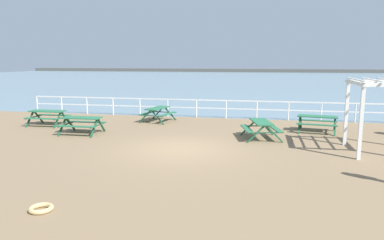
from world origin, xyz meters
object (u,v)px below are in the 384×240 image
at_px(picnic_table_near_right, 48,114).
at_px(picnic_table_far_right, 317,120).
at_px(picnic_table_seaward, 261,125).
at_px(picnic_table_near_left, 82,121).
at_px(picnic_table_mid_centre, 158,111).

bearing_deg(picnic_table_near_right, picnic_table_far_right, 2.36).
xyz_separation_m(picnic_table_far_right, picnic_table_seaward, (-2.59, -2.05, 0.00)).
distance_m(picnic_table_near_left, picnic_table_far_right, 11.04).
xyz_separation_m(picnic_table_near_left, picnic_table_mid_centre, (2.43, 4.01, 0.00)).
height_order(picnic_table_near_left, picnic_table_near_right, same).
bearing_deg(picnic_table_seaward, picnic_table_far_right, -65.31).
height_order(picnic_table_mid_centre, picnic_table_seaward, same).
relative_size(picnic_table_near_left, picnic_table_mid_centre, 0.90).
relative_size(picnic_table_near_right, picnic_table_mid_centre, 0.90).
relative_size(picnic_table_near_left, picnic_table_seaward, 0.87).
distance_m(picnic_table_near_right, picnic_table_far_right, 13.62).
bearing_deg(picnic_table_mid_centre, picnic_table_seaward, -110.70).
xyz_separation_m(picnic_table_near_right, picnic_table_far_right, (13.59, 0.95, 0.00)).
bearing_deg(picnic_table_seaward, picnic_table_mid_centre, 45.37).
height_order(picnic_table_near_left, picnic_table_seaward, same).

